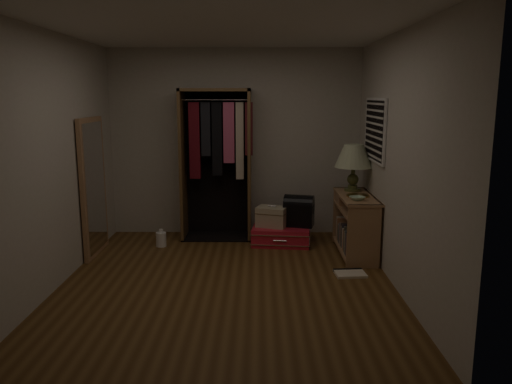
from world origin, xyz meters
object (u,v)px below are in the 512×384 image
console_bookshelf (355,223)px  train_case (272,217)px  pink_suitcase (281,235)px  table_lamp (354,157)px  floor_mirror (93,187)px  white_jug (161,239)px  open_wardrobe (218,152)px  black_bag (299,210)px

console_bookshelf → train_case: console_bookshelf is taller
console_bookshelf → train_case: bearing=158.6°
pink_suitcase → table_lamp: table_lamp is taller
console_bookshelf → floor_mirror: floor_mirror is taller
floor_mirror → table_lamp: size_ratio=2.84×
console_bookshelf → floor_mirror: size_ratio=0.66×
white_jug → pink_suitcase: bearing=5.1°
white_jug → table_lamp: bearing=-0.1°
open_wardrobe → floor_mirror: bearing=-152.3°
black_bag → pink_suitcase: bearing=-156.5°
floor_mirror → console_bookshelf: bearing=0.7°
train_case → table_lamp: table_lamp is taller
console_bookshelf → table_lamp: 0.84m
pink_suitcase → white_jug: (-1.59, -0.14, -0.02)m
train_case → pink_suitcase: bearing=17.0°
floor_mirror → train_case: floor_mirror is taller
open_wardrobe → pink_suitcase: open_wardrobe is taller
table_lamp → white_jug: bearing=179.9°
black_bag → white_jug: black_bag is taller
floor_mirror → black_bag: bearing=10.5°
black_bag → table_lamp: (0.67, -0.18, 0.74)m
pink_suitcase → table_lamp: 1.41m
train_case → black_bag: (0.36, 0.04, 0.08)m
pink_suitcase → train_case: bearing=-176.3°
pink_suitcase → console_bookshelf: bearing=-18.0°
open_wardrobe → white_jug: 1.40m
console_bookshelf → table_lamp: bearing=88.8°
floor_mirror → train_case: (2.21, 0.44, -0.48)m
pink_suitcase → train_case: 0.28m
black_bag → open_wardrobe: bearing=178.9°
open_wardrobe → console_bookshelf: bearing=-22.6°
black_bag → console_bookshelf: bearing=-19.4°
table_lamp → train_case: bearing=171.8°
train_case → white_jug: size_ratio=1.99×
pink_suitcase → black_bag: bearing=15.4°
table_lamp → white_jug: table_lamp is taller
console_bookshelf → pink_suitcase: size_ratio=1.36×
console_bookshelf → white_jug: console_bookshelf is taller
white_jug → train_case: bearing=5.7°
console_bookshelf → train_case: size_ratio=2.42×
table_lamp → pink_suitcase: bearing=171.0°
table_lamp → white_jug: 2.72m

